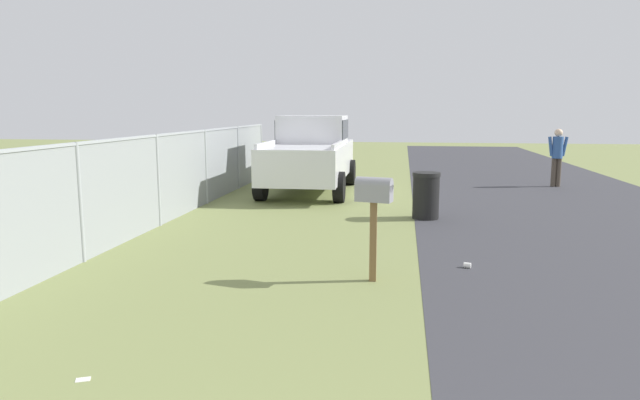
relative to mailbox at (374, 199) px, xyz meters
name	(u,v)px	position (x,y,z in m)	size (l,w,h in m)	color
mailbox	(374,199)	(0.00, 0.00, 0.00)	(0.31, 0.50, 1.39)	brown
pickup_truck	(311,152)	(8.20, 2.17, 0.00)	(5.07, 2.27, 2.09)	silver
trash_bin	(426,195)	(4.53, -0.86, -0.62)	(0.57, 0.57, 0.97)	black
pedestrian	(557,153)	(10.16, -4.85, -0.12)	(0.30, 0.57, 1.70)	#4C4238
fence_section	(124,186)	(1.67, 4.33, -0.14)	(18.98, 0.07, 1.79)	#9EA3A8
litter_wrapper_midfield_a	(83,379)	(-3.16, 2.26, -1.10)	(0.12, 0.08, 0.01)	silver
litter_cup_by_mailbox	(467,265)	(0.81, -1.31, -1.06)	(0.08, 0.08, 0.10)	white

